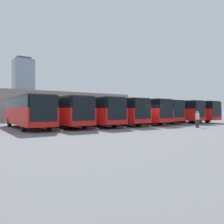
# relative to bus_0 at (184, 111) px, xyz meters

# --- Properties ---
(ground_plane) EXTENTS (600.00, 600.00, 0.00)m
(ground_plane) POSITION_rel_bus_0_xyz_m (12.30, 5.11, -1.81)
(ground_plane) COLOR slate
(bus_0) EXTENTS (2.65, 11.39, 3.25)m
(bus_0) POSITION_rel_bus_0_xyz_m (0.00, 0.00, 0.00)
(bus_0) COLOR red
(bus_0) RESTS_ON ground_plane
(curb_divider_0) EXTENTS (0.27, 6.18, 0.15)m
(curb_divider_0) POSITION_rel_bus_0_xyz_m (1.76, 1.68, -1.74)
(curb_divider_0) COLOR #9E9E99
(curb_divider_0) RESTS_ON ground_plane
(bus_1) EXTENTS (2.65, 11.39, 3.25)m
(bus_1) POSITION_rel_bus_0_xyz_m (3.51, -0.30, 0.00)
(bus_1) COLOR red
(bus_1) RESTS_ON ground_plane
(curb_divider_1) EXTENTS (0.27, 6.18, 0.15)m
(curb_divider_1) POSITION_rel_bus_0_xyz_m (5.27, 1.38, -1.74)
(curb_divider_1) COLOR #9E9E99
(curb_divider_1) RESTS_ON ground_plane
(bus_2) EXTENTS (2.65, 11.39, 3.25)m
(bus_2) POSITION_rel_bus_0_xyz_m (7.03, -1.05, 0.00)
(bus_2) COLOR red
(bus_2) RESTS_ON ground_plane
(curb_divider_2) EXTENTS (0.27, 6.18, 0.15)m
(curb_divider_2) POSITION_rel_bus_0_xyz_m (8.78, 0.63, -1.74)
(curb_divider_2) COLOR #9E9E99
(curb_divider_2) RESTS_ON ground_plane
(bus_3) EXTENTS (2.65, 11.39, 3.25)m
(bus_3) POSITION_rel_bus_0_xyz_m (10.54, -0.09, 0.00)
(bus_3) COLOR red
(bus_3) RESTS_ON ground_plane
(curb_divider_3) EXTENTS (0.27, 6.18, 0.15)m
(curb_divider_3) POSITION_rel_bus_0_xyz_m (12.30, 1.59, -1.74)
(curb_divider_3) COLOR #9E9E99
(curb_divider_3) RESTS_ON ground_plane
(bus_4) EXTENTS (2.65, 11.39, 3.25)m
(bus_4) POSITION_rel_bus_0_xyz_m (14.05, -0.25, 0.00)
(bus_4) COLOR red
(bus_4) RESTS_ON ground_plane
(curb_divider_4) EXTENTS (0.27, 6.18, 0.15)m
(curb_divider_4) POSITION_rel_bus_0_xyz_m (15.81, 1.43, -1.74)
(curb_divider_4) COLOR #9E9E99
(curb_divider_4) RESTS_ON ground_plane
(bus_5) EXTENTS (2.65, 11.39, 3.25)m
(bus_5) POSITION_rel_bus_0_xyz_m (17.56, -0.16, 0.00)
(bus_5) COLOR red
(bus_5) RESTS_ON ground_plane
(curb_divider_5) EXTENTS (0.27, 6.18, 0.15)m
(curb_divider_5) POSITION_rel_bus_0_xyz_m (19.32, 1.52, -1.74)
(curb_divider_5) COLOR #9E9E99
(curb_divider_5) RESTS_ON ground_plane
(bus_6) EXTENTS (2.65, 11.39, 3.25)m
(bus_6) POSITION_rel_bus_0_xyz_m (21.08, -0.46, 0.00)
(bus_6) COLOR red
(bus_6) RESTS_ON ground_plane
(curb_divider_6) EXTENTS (0.27, 6.18, 0.15)m
(curb_divider_6) POSITION_rel_bus_0_xyz_m (22.83, 1.22, -1.74)
(curb_divider_6) COLOR #9E9E99
(curb_divider_6) RESTS_ON ground_plane
(bus_7) EXTENTS (2.65, 11.39, 3.25)m
(bus_7) POSITION_rel_bus_0_xyz_m (24.59, -0.77, 0.00)
(bus_7) COLOR red
(bus_7) RESTS_ON ground_plane
(pedestrian) EXTENTS (0.50, 0.50, 1.82)m
(pedestrian) POSITION_rel_bus_0_xyz_m (9.15, 8.64, -0.83)
(pedestrian) COLOR #38384C
(pedestrian) RESTS_ON ground_plane
(station_building) EXTENTS (25.87, 16.49, 5.37)m
(station_building) POSITION_rel_bus_0_xyz_m (12.30, -22.12, 0.90)
(station_building) COLOR gray
(station_building) RESTS_ON ground_plane
(office_tower) EXTENTS (18.77, 18.77, 55.76)m
(office_tower) POSITION_rel_bus_0_xyz_m (-22.05, -211.85, 25.47)
(office_tower) COLOR #7F8EA3
(office_tower) RESTS_ON ground_plane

